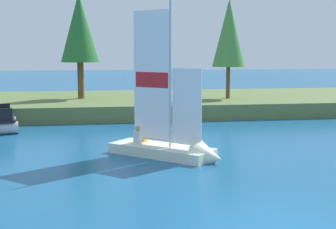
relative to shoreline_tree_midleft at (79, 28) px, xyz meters
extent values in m
cube|color=#5B703D|center=(5.00, 0.64, -5.12)|extent=(80.00, 11.68, 0.94)
cylinder|color=brown|center=(0.00, 0.00, -3.43)|extent=(0.42, 0.42, 2.43)
cone|color=#286B2D|center=(0.00, 0.00, 0.05)|extent=(2.52, 2.52, 4.53)
cylinder|color=brown|center=(9.79, -1.42, -3.58)|extent=(0.26, 0.26, 2.13)
cone|color=#47893D|center=(9.79, -1.42, -0.29)|extent=(2.16, 2.16, 4.45)
cube|color=silver|center=(3.55, -13.79, -5.39)|extent=(4.07, 3.87, 0.39)
cone|color=silver|center=(5.10, -15.19, -5.39)|extent=(1.65, 1.67, 1.30)
cylinder|color=#B7B7BC|center=(3.86, -14.07, -2.31)|extent=(0.08, 0.08, 5.77)
cube|color=white|center=(3.23, -13.50, -2.48)|extent=(1.28, 1.16, 4.94)
cube|color=red|center=(3.23, -13.50, -2.65)|extent=(1.16, 1.05, 0.59)
cube|color=white|center=(4.40, -14.56, -3.59)|extent=(0.95, 0.86, 2.82)
cylinder|color=#B7B7BC|center=(3.23, -13.50, -4.98)|extent=(1.30, 1.19, 0.06)
cube|color=silver|center=(2.66, -13.42, -4.92)|extent=(0.34, 0.34, 0.56)
sphere|color=tan|center=(2.66, -13.42, -4.53)|extent=(0.20, 0.20, 0.20)
cube|color=orange|center=(2.93, -12.80, -4.93)|extent=(0.34, 0.34, 0.53)
sphere|color=tan|center=(2.93, -12.80, -4.55)|extent=(0.20, 0.20, 0.20)
camera|label=1|loc=(1.21, -30.86, -1.64)|focal=48.40mm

